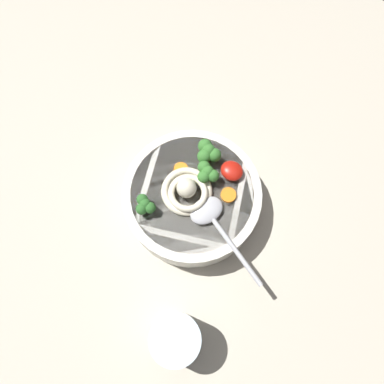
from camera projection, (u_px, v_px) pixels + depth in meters
The scene contains 11 objects.
table_slab at pixel (188, 190), 70.03cm from camera, with size 133.03×133.03×3.94cm, color #BCB29E.
soup_bowl at pixel (192, 198), 63.72cm from camera, with size 24.63×24.63×6.85cm.
noodle_pile at pixel (187, 191), 59.36cm from camera, with size 9.75×9.56×3.92cm.
soup_spoon at pixel (211, 217), 58.30cm from camera, with size 17.33×9.05×1.60cm.
chili_sauce_dollop at pixel (232, 171), 60.91cm from camera, with size 4.07×3.66×1.83cm, color #B2190F.
broccoli_floret_center at pixel (207, 173), 59.44cm from camera, with size 4.34×3.74×3.43cm.
broccoli_floret_front at pixel (208, 152), 60.44cm from camera, with size 4.87×4.19×3.85cm.
broccoli_floret_right at pixel (145, 205), 57.82cm from camera, with size 3.84×3.31×3.04cm.
carrot_slice_extra_b at pixel (228, 195), 60.09cm from camera, with size 2.70×2.70×0.61cm, color orange.
carrot_slice_rear at pixel (179, 171), 61.60cm from camera, with size 2.57×2.57×0.53cm, color orange.
drinking_glass at pixel (176, 338), 54.89cm from camera, with size 7.82×7.82×9.41cm, color silver.
Camera 1 is at (14.13, -18.31, 68.07)cm, focal length 32.42 mm.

